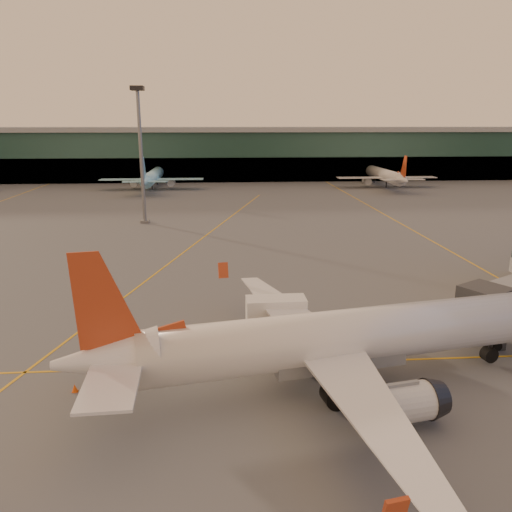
{
  "coord_description": "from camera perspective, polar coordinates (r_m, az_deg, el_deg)",
  "views": [
    {
      "loc": [
        -4.99,
        -31.88,
        19.13
      ],
      "look_at": [
        -1.28,
        20.57,
        5.0
      ],
      "focal_mm": 35.0,
      "sensor_mm": 36.0,
      "label": 1
    }
  ],
  "objects": [
    {
      "name": "ground",
      "position": [
        37.51,
        4.33,
        -15.67
      ],
      "size": [
        600.0,
        600.0,
        0.0
      ],
      "primitive_type": "plane",
      "color": "#4C4F54",
      "rests_on": "ground"
    },
    {
      "name": "taxi_markings",
      "position": [
        78.76,
        -5.62,
        0.91
      ],
      "size": [
        100.12,
        173.0,
        0.01
      ],
      "color": "gold",
      "rests_on": "ground"
    },
    {
      "name": "terminal",
      "position": [
        174.05,
        -2.45,
        11.61
      ],
      "size": [
        400.0,
        20.0,
        17.6
      ],
      "color": "#19382D",
      "rests_on": "ground"
    },
    {
      "name": "mast_west_near",
      "position": [
        99.12,
        -13.06,
        12.2
      ],
      "size": [
        2.4,
        2.4,
        25.6
      ],
      "color": "slate",
      "rests_on": "ground"
    },
    {
      "name": "distant_aircraft_row",
      "position": [
        151.92,
        1.98,
        7.8
      ],
      "size": [
        350.0,
        34.0,
        13.0
      ],
      "color": "#91DAF3",
      "rests_on": "ground"
    },
    {
      "name": "main_airplane",
      "position": [
        37.35,
        8.92,
        -9.48
      ],
      "size": [
        38.01,
        34.51,
        11.53
      ],
      "rotation": [
        0.0,
        0.0,
        0.19
      ],
      "color": "silver",
      "rests_on": "ground"
    },
    {
      "name": "catering_truck",
      "position": [
        44.89,
        2.37,
        -6.95
      ],
      "size": [
        5.33,
        2.48,
        4.1
      ],
      "rotation": [
        0.0,
        0.0,
        0.02
      ],
      "color": "#B44219",
      "rests_on": "ground"
    },
    {
      "name": "gpu_cart",
      "position": [
        45.6,
        14.69,
        -9.55
      ],
      "size": [
        2.12,
        1.57,
        1.11
      ],
      "rotation": [
        0.0,
        0.0,
        -0.25
      ],
      "color": "gold",
      "rests_on": "ground"
    },
    {
      "name": "cone_tail",
      "position": [
        40.07,
        -20.0,
        -14.01
      ],
      "size": [
        0.46,
        0.46,
        0.59
      ],
      "color": "#E34D0B",
      "rests_on": "ground"
    },
    {
      "name": "cone_wing_left",
      "position": [
        53.78,
        3.03,
        -5.56
      ],
      "size": [
        0.38,
        0.38,
        0.48
      ],
      "color": "#E34D0B",
      "rests_on": "ground"
    }
  ]
}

